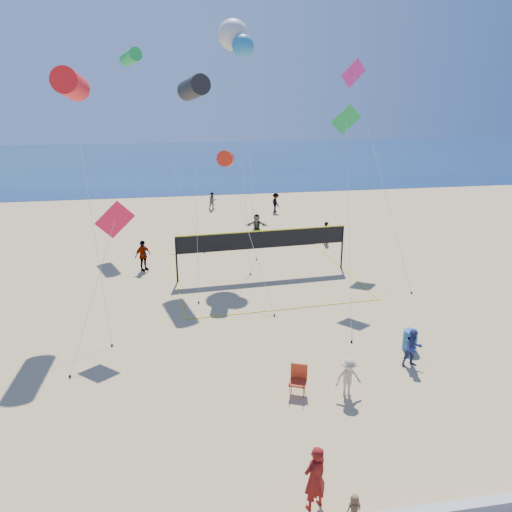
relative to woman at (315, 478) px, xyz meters
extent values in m
plane|color=tan|center=(0.46, 1.89, -0.91)|extent=(120.00, 120.00, 0.00)
cube|color=navy|center=(0.46, 63.89, -0.90)|extent=(140.00, 50.00, 0.03)
imported|color=maroon|center=(0.00, 0.00, 0.00)|extent=(0.78, 0.66, 1.82)
imported|color=brown|center=(0.59, -1.16, 0.08)|extent=(0.41, 0.30, 0.78)
imported|color=navy|center=(5.55, 5.92, -0.15)|extent=(0.74, 0.58, 1.51)
imported|color=#CFB48A|center=(2.47, 4.45, -0.19)|extent=(0.97, 0.61, 1.45)
imported|color=gray|center=(-4.98, 18.37, -0.01)|extent=(1.10, 1.01, 1.80)
imported|color=gray|center=(2.64, 23.90, -0.07)|extent=(1.62, 0.82, 1.67)
imported|color=gray|center=(7.02, 21.60, -0.15)|extent=(0.49, 0.63, 1.53)
imported|color=gray|center=(0.30, 32.87, -0.16)|extent=(0.85, 0.73, 1.50)
imported|color=gray|center=(5.51, 31.04, -0.10)|extent=(0.81, 1.16, 1.63)
cube|color=#B63014|center=(0.79, 4.81, -0.44)|extent=(0.74, 0.71, 0.06)
cube|color=#B63014|center=(0.88, 5.02, -0.12)|extent=(0.55, 0.27, 0.58)
cylinder|color=black|center=(0.50, 4.71, -0.65)|extent=(0.14, 0.28, 0.75)
cylinder|color=black|center=(0.66, 5.09, -0.65)|extent=(0.14, 0.28, 0.75)
cylinder|color=black|center=(0.92, 4.53, -0.65)|extent=(0.14, 0.28, 0.75)
cylinder|color=black|center=(1.09, 4.91, -0.65)|extent=(0.14, 0.28, 0.75)
cylinder|color=#165492|center=(6.05, 7.11, -0.49)|extent=(0.65, 0.65, 0.85)
cylinder|color=black|center=(-3.08, 16.18, 0.37)|extent=(0.10, 0.10, 2.55)
cylinder|color=black|center=(6.47, 16.82, 0.37)|extent=(0.10, 0.10, 2.55)
cube|color=black|center=(1.69, 16.50, 1.16)|extent=(9.55, 0.66, 0.96)
cube|color=yellow|center=(1.69, 16.50, 1.67)|extent=(9.55, 0.67, 0.06)
cube|color=yellow|center=(2.02, 11.72, -0.90)|extent=(9.75, 0.70, 0.02)
cube|color=yellow|center=(1.37, 21.27, -0.90)|extent=(9.75, 0.70, 0.02)
cylinder|color=red|center=(-7.22, 14.45, 9.32)|extent=(1.25, 2.77, 1.49)
cylinder|color=silver|center=(-6.56, 11.92, 4.23)|extent=(1.34, 5.06, 10.18)
cylinder|color=black|center=(-5.90, 9.40, -0.86)|extent=(0.08, 0.08, 0.10)
cylinder|color=black|center=(-1.66, 19.11, 9.17)|extent=(1.76, 2.82, 1.43)
cylinder|color=silver|center=(-1.89, 16.10, 4.16)|extent=(0.47, 6.02, 10.04)
cylinder|color=black|center=(-2.12, 13.10, -0.86)|extent=(0.08, 0.08, 0.10)
cylinder|color=red|center=(-0.22, 16.96, 5.61)|extent=(1.17, 2.09, 1.08)
cylinder|color=silver|center=(0.52, 14.01, 2.37)|extent=(1.51, 5.91, 6.48)
cylinder|color=black|center=(1.27, 11.06, -0.86)|extent=(0.08, 0.08, 0.10)
cube|color=#F8173D|center=(-5.48, 10.80, 4.09)|extent=(1.66, 0.26, 1.64)
cylinder|color=silver|center=(-6.34, 9.03, 1.61)|extent=(1.73, 3.55, 4.96)
cylinder|color=black|center=(-7.19, 7.26, -0.86)|extent=(0.08, 0.08, 0.10)
cube|color=green|center=(5.81, 15.52, 7.64)|extent=(1.54, 0.32, 1.54)
cylinder|color=silver|center=(4.87, 11.78, 3.39)|extent=(1.89, 7.50, 8.51)
cylinder|color=black|center=(3.94, 8.03, -0.86)|extent=(0.08, 0.08, 0.10)
cube|color=#D22885|center=(8.20, 21.39, 10.01)|extent=(1.76, 0.48, 1.79)
cylinder|color=silver|center=(8.50, 16.94, 4.58)|extent=(0.62, 8.91, 10.88)
cylinder|color=black|center=(8.80, 12.49, -0.86)|extent=(0.08, 0.08, 0.10)
sphere|color=beige|center=(0.93, 22.26, 12.12)|extent=(2.12, 2.12, 1.79)
cylinder|color=silver|center=(0.98, 19.43, 5.63)|extent=(0.12, 5.69, 12.99)
cylinder|color=black|center=(1.04, 16.59, -0.86)|extent=(0.08, 0.08, 0.10)
sphere|color=teal|center=(1.39, 21.40, 11.47)|extent=(1.32, 1.32, 1.28)
cylinder|color=silver|center=(1.59, 20.21, 5.30)|extent=(0.42, 2.39, 12.33)
cylinder|color=black|center=(1.79, 19.02, -0.86)|extent=(0.08, 0.08, 0.10)
cylinder|color=green|center=(-5.35, 27.03, 11.10)|extent=(1.66, 2.31, 1.17)
cylinder|color=silver|center=(-3.32, 23.98, 5.12)|extent=(4.07, 6.12, 11.97)
cylinder|color=black|center=(-1.30, 20.93, -0.86)|extent=(0.08, 0.08, 0.10)
camera|label=1|loc=(-3.12, -9.57, 9.21)|focal=35.00mm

